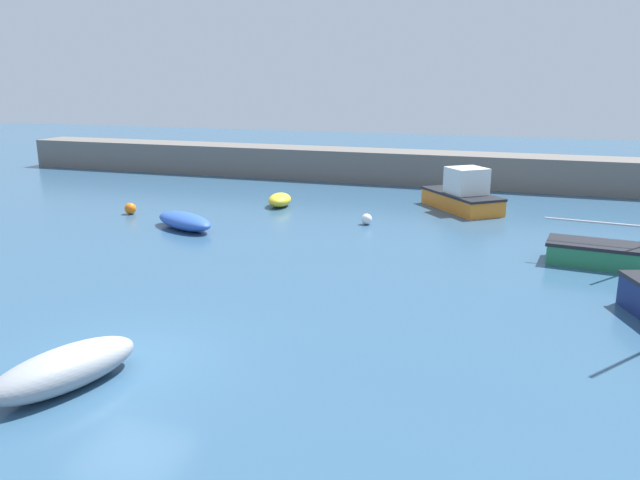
{
  "coord_description": "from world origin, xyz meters",
  "views": [
    {
      "loc": [
        8.39,
        -11.05,
        6.36
      ],
      "look_at": [
        1.52,
        9.67,
        0.61
      ],
      "focal_mm": 35.0,
      "sensor_mm": 36.0,
      "label": 1
    }
  ],
  "objects_px": {
    "dinghy_near_pier": "(280,200)",
    "mooring_buoy_white": "(367,219)",
    "sailboat_short_mast": "(639,258)",
    "motorboat_with_cabin": "(463,195)",
    "rowboat_white_midwater": "(65,369)",
    "mooring_buoy_orange": "(130,209)",
    "rowboat_blue_near": "(184,221)"
  },
  "relations": [
    {
      "from": "rowboat_blue_near",
      "to": "mooring_buoy_white",
      "type": "xyz_separation_m",
      "value": [
        7.22,
        3.26,
        -0.11
      ]
    },
    {
      "from": "motorboat_with_cabin",
      "to": "rowboat_white_midwater",
      "type": "bearing_deg",
      "value": 124.89
    },
    {
      "from": "dinghy_near_pier",
      "to": "mooring_buoy_orange",
      "type": "height_order",
      "value": "dinghy_near_pier"
    },
    {
      "from": "sailboat_short_mast",
      "to": "dinghy_near_pier",
      "type": "relative_size",
      "value": 3.0
    },
    {
      "from": "rowboat_white_midwater",
      "to": "mooring_buoy_orange",
      "type": "distance_m",
      "value": 17.5
    },
    {
      "from": "dinghy_near_pier",
      "to": "mooring_buoy_white",
      "type": "relative_size",
      "value": 4.23
    },
    {
      "from": "sailboat_short_mast",
      "to": "rowboat_blue_near",
      "type": "relative_size",
      "value": 1.69
    },
    {
      "from": "motorboat_with_cabin",
      "to": "rowboat_white_midwater",
      "type": "height_order",
      "value": "motorboat_with_cabin"
    },
    {
      "from": "sailboat_short_mast",
      "to": "motorboat_with_cabin",
      "type": "xyz_separation_m",
      "value": [
        -6.69,
        8.01,
        0.35
      ]
    },
    {
      "from": "dinghy_near_pier",
      "to": "motorboat_with_cabin",
      "type": "distance_m",
      "value": 9.07
    },
    {
      "from": "rowboat_blue_near",
      "to": "mooring_buoy_white",
      "type": "height_order",
      "value": "rowboat_blue_near"
    },
    {
      "from": "mooring_buoy_white",
      "to": "mooring_buoy_orange",
      "type": "relative_size",
      "value": 0.9
    },
    {
      "from": "dinghy_near_pier",
      "to": "rowboat_blue_near",
      "type": "xyz_separation_m",
      "value": [
        -2.08,
        -5.75,
        0.02
      ]
    },
    {
      "from": "rowboat_white_midwater",
      "to": "sailboat_short_mast",
      "type": "bearing_deg",
      "value": -25.26
    },
    {
      "from": "rowboat_white_midwater",
      "to": "mooring_buoy_orange",
      "type": "relative_size",
      "value": 6.56
    },
    {
      "from": "rowboat_blue_near",
      "to": "rowboat_white_midwater",
      "type": "xyz_separation_m",
      "value": [
        4.91,
        -13.26,
        0.09
      ]
    },
    {
      "from": "rowboat_blue_near",
      "to": "mooring_buoy_orange",
      "type": "distance_m",
      "value": 4.38
    },
    {
      "from": "sailboat_short_mast",
      "to": "motorboat_with_cabin",
      "type": "relative_size",
      "value": 1.29
    },
    {
      "from": "sailboat_short_mast",
      "to": "dinghy_near_pier",
      "type": "bearing_deg",
      "value": 165.61
    },
    {
      "from": "motorboat_with_cabin",
      "to": "sailboat_short_mast",
      "type": "bearing_deg",
      "value": -179.28
    },
    {
      "from": "rowboat_blue_near",
      "to": "mooring_buoy_white",
      "type": "bearing_deg",
      "value": -129.19
    },
    {
      "from": "motorboat_with_cabin",
      "to": "rowboat_blue_near",
      "type": "bearing_deg",
      "value": 86.23
    },
    {
      "from": "sailboat_short_mast",
      "to": "motorboat_with_cabin",
      "type": "bearing_deg",
      "value": 136.63
    },
    {
      "from": "dinghy_near_pier",
      "to": "mooring_buoy_white",
      "type": "height_order",
      "value": "dinghy_near_pier"
    },
    {
      "from": "rowboat_white_midwater",
      "to": "motorboat_with_cabin",
      "type": "bearing_deg",
      "value": 3.1
    },
    {
      "from": "rowboat_blue_near",
      "to": "rowboat_white_midwater",
      "type": "bearing_deg",
      "value": 136.79
    },
    {
      "from": "dinghy_near_pier",
      "to": "mooring_buoy_orange",
      "type": "relative_size",
      "value": 3.81
    },
    {
      "from": "rowboat_white_midwater",
      "to": "mooring_buoy_orange",
      "type": "height_order",
      "value": "rowboat_white_midwater"
    },
    {
      "from": "sailboat_short_mast",
      "to": "rowboat_blue_near",
      "type": "bearing_deg",
      "value": -174.07
    },
    {
      "from": "dinghy_near_pier",
      "to": "motorboat_with_cabin",
      "type": "bearing_deg",
      "value": 92.86
    },
    {
      "from": "rowboat_white_midwater",
      "to": "mooring_buoy_white",
      "type": "distance_m",
      "value": 16.68
    },
    {
      "from": "dinghy_near_pier",
      "to": "rowboat_blue_near",
      "type": "height_order",
      "value": "rowboat_blue_near"
    }
  ]
}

